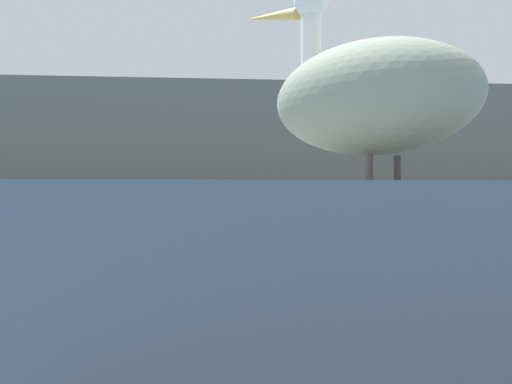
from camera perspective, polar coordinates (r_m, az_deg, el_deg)
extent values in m
plane|color=#194C93|center=(4.16, 8.75, -11.72)|extent=(260.00, 260.00, 0.00)
cube|color=#7F755B|center=(65.29, -5.88, 3.17)|extent=(140.00, 11.82, 9.74)
cube|color=gray|center=(3.28, 8.48, -7.14)|extent=(2.83, 2.18, 0.86)
ellipsoid|color=gray|center=(3.28, 8.47, 6.75)|extent=(1.00, 1.12, 0.47)
cylinder|color=white|center=(3.55, 3.99, 10.17)|extent=(0.09, 0.09, 0.34)
sphere|color=white|center=(3.60, 3.98, 13.60)|extent=(0.16, 0.16, 0.16)
cone|color=gold|center=(3.76, 1.11, 12.50)|extent=(0.26, 0.32, 0.09)
cylinder|color=#4C4742|center=(3.16, 8.14, 1.59)|extent=(0.03, 0.03, 0.13)
cylinder|color=#4C4742|center=(3.30, 10.14, 1.51)|extent=(0.03, 0.03, 0.13)
sphere|color=#E54C19|center=(18.04, 13.21, -2.10)|extent=(0.55, 0.55, 0.55)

